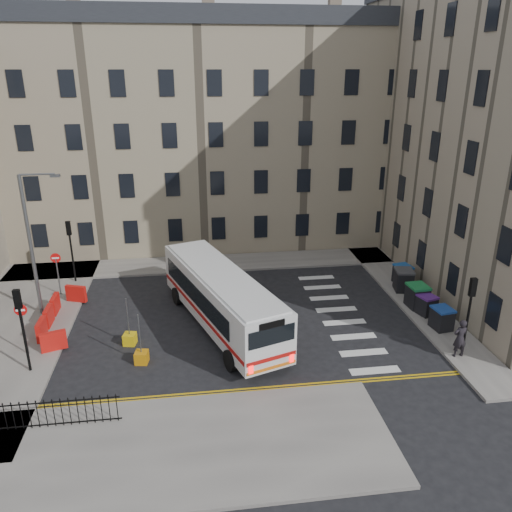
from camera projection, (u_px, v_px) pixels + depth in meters
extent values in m
plane|color=black|center=(270.00, 317.00, 28.51)|extent=(120.00, 120.00, 0.00)
cube|color=slate|center=(169.00, 266.00, 35.70)|extent=(36.00, 3.20, 0.15)
cube|color=slate|center=(394.00, 280.00, 33.33)|extent=(2.40, 26.00, 0.15)
cube|color=slate|center=(19.00, 323.00, 27.65)|extent=(6.00, 22.00, 0.15)
cube|color=slate|center=(127.00, 453.00, 18.34)|extent=(20.00, 6.00, 0.15)
cube|color=gray|center=(152.00, 140.00, 39.17)|extent=(38.00, 10.50, 16.00)
cube|color=black|center=(143.00, 20.00, 36.13)|extent=(38.30, 10.80, 1.20)
cylinder|color=black|center=(466.00, 326.00, 23.88)|extent=(0.12, 0.12, 3.20)
cube|color=black|center=(473.00, 287.00, 23.15)|extent=(0.28, 0.22, 0.90)
cylinder|color=black|center=(73.00, 258.00, 32.41)|extent=(0.12, 0.12, 3.20)
cube|color=black|center=(68.00, 228.00, 31.68)|extent=(0.28, 0.22, 0.90)
cylinder|color=black|center=(25.00, 340.00, 22.68)|extent=(0.12, 0.12, 3.20)
cube|color=black|center=(17.00, 299.00, 21.95)|extent=(0.28, 0.22, 0.90)
cylinder|color=#595B5E|center=(31.00, 247.00, 27.26)|extent=(0.20, 0.20, 8.00)
cube|color=#595B5E|center=(18.00, 173.00, 25.82)|extent=(0.50, 0.22, 0.14)
cylinder|color=#595B5E|center=(58.00, 276.00, 30.63)|extent=(0.08, 0.08, 2.40)
cube|color=red|center=(55.00, 253.00, 30.10)|extent=(0.60, 0.04, 0.60)
cylinder|color=#595B5E|center=(25.00, 332.00, 24.14)|extent=(0.08, 0.08, 2.40)
cube|color=red|center=(19.00, 304.00, 23.61)|extent=(0.60, 0.04, 0.60)
cube|color=red|center=(41.00, 329.00, 25.82)|extent=(0.25, 1.25, 1.00)
cube|color=red|center=(49.00, 316.00, 27.21)|extent=(0.25, 1.25, 1.00)
cube|color=red|center=(55.00, 304.00, 28.60)|extent=(0.25, 1.25, 1.00)
cube|color=red|center=(76.00, 294.00, 29.92)|extent=(1.26, 0.66, 1.00)
cube|color=red|center=(54.00, 341.00, 24.73)|extent=(1.26, 0.66, 1.00)
cube|color=black|center=(15.00, 405.00, 19.05)|extent=(7.80, 0.04, 0.04)
cube|color=black|center=(20.00, 427.00, 19.41)|extent=(7.80, 0.04, 0.04)
cube|color=silver|center=(221.00, 297.00, 26.79)|extent=(6.17, 11.65, 2.60)
cube|color=black|center=(195.00, 294.00, 26.60)|extent=(3.03, 8.66, 1.04)
cube|color=black|center=(239.00, 285.00, 27.70)|extent=(3.03, 8.66, 1.04)
cube|color=black|center=(186.00, 258.00, 31.48)|extent=(2.18, 0.80, 1.14)
cube|color=black|center=(272.00, 336.00, 21.82)|extent=(2.18, 0.80, 0.83)
cube|color=#A2100D|center=(199.00, 312.00, 26.45)|extent=(3.69, 10.62, 0.19)
cube|color=#A2100D|center=(243.00, 302.00, 27.56)|extent=(3.69, 10.62, 0.19)
cube|color=#FF0C0C|center=(251.00, 370.00, 21.87)|extent=(0.23, 0.12, 0.42)
cube|color=#FF0C0C|center=(292.00, 358.00, 22.74)|extent=(0.23, 0.12, 0.42)
cylinder|color=black|center=(177.00, 296.00, 29.91)|extent=(0.61, 1.08, 1.04)
cylinder|color=black|center=(217.00, 288.00, 31.00)|extent=(0.61, 1.08, 1.04)
cylinder|color=black|center=(230.00, 361.00, 23.31)|extent=(0.61, 1.08, 1.04)
cylinder|color=black|center=(279.00, 347.00, 24.41)|extent=(0.61, 1.08, 1.04)
cube|color=black|center=(442.00, 319.00, 26.77)|extent=(1.04, 1.16, 1.10)
cube|color=navy|center=(443.00, 309.00, 26.56)|extent=(1.09, 1.21, 0.11)
cube|color=black|center=(426.00, 306.00, 28.37)|extent=(1.11, 1.20, 1.04)
cube|color=#4C1E71|center=(427.00, 296.00, 28.17)|extent=(1.16, 1.25, 0.11)
cube|color=black|center=(417.00, 297.00, 29.19)|extent=(1.10, 1.25, 1.24)
cube|color=#1A7639|center=(418.00, 286.00, 28.95)|extent=(1.16, 1.31, 0.13)
cube|color=black|center=(403.00, 281.00, 31.40)|extent=(1.23, 1.36, 1.25)
cube|color=#38393B|center=(405.00, 271.00, 31.16)|extent=(1.29, 1.42, 0.13)
cube|color=black|center=(402.00, 275.00, 32.42)|extent=(1.09, 1.21, 1.12)
cube|color=navy|center=(403.00, 266.00, 32.20)|extent=(1.14, 1.26, 0.12)
imported|color=black|center=(460.00, 338.00, 24.03)|extent=(0.74, 0.50, 1.96)
cube|color=gold|center=(130.00, 339.00, 25.60)|extent=(0.71, 0.71, 0.60)
cube|color=#C27A0B|center=(142.00, 357.00, 23.99)|extent=(0.69, 0.69, 0.60)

